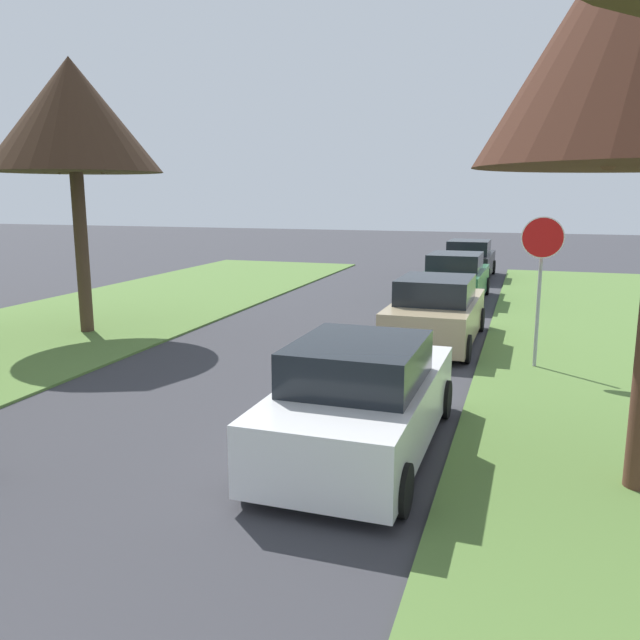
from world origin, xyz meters
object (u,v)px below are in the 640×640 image
at_px(street_tree_left_mid_b, 72,116).
at_px(parked_sedan_black, 469,261).
at_px(stop_sign_far, 541,259).
at_px(parked_sedan_tan, 436,313).
at_px(parked_sedan_white, 362,400).
at_px(parked_sedan_green, 455,279).

bearing_deg(street_tree_left_mid_b, parked_sedan_black, 59.71).
distance_m(stop_sign_far, parked_sedan_black, 14.28).
bearing_deg(parked_sedan_black, parked_sedan_tan, -88.31).
bearing_deg(parked_sedan_white, parked_sedan_tan, 89.57).
distance_m(stop_sign_far, parked_sedan_white, 5.83).
bearing_deg(stop_sign_far, parked_sedan_tan, 143.87).
bearing_deg(parked_sedan_tan, stop_sign_far, -36.13).
height_order(stop_sign_far, parked_sedan_tan, stop_sign_far).
height_order(street_tree_left_mid_b, parked_sedan_white, street_tree_left_mid_b).
xyz_separation_m(parked_sedan_white, parked_sedan_tan, (0.05, 6.78, 0.00)).
relative_size(stop_sign_far, parked_sedan_white, 0.67).
distance_m(parked_sedan_white, parked_sedan_tan, 6.78).
height_order(stop_sign_far, street_tree_left_mid_b, street_tree_left_mid_b).
relative_size(street_tree_left_mid_b, parked_sedan_green, 1.48).
height_order(parked_sedan_green, parked_sedan_black, same).
height_order(stop_sign_far, parked_sedan_white, stop_sign_far).
bearing_deg(parked_sedan_white, stop_sign_far, 66.35).
bearing_deg(parked_sedan_green, street_tree_left_mid_b, -136.42).
bearing_deg(stop_sign_far, parked_sedan_black, 100.45).
relative_size(parked_sedan_tan, parked_sedan_green, 1.00).
bearing_deg(parked_sedan_green, stop_sign_far, -72.61).
bearing_deg(parked_sedan_green, parked_sedan_tan, -87.66).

